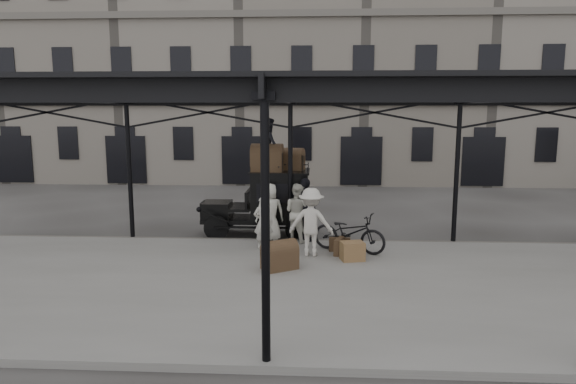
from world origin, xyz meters
name	(u,v)px	position (x,y,z in m)	size (l,w,h in m)	color
ground	(287,263)	(0.00, 0.00, 0.00)	(120.00, 120.00, 0.00)	#383533
platform	(282,285)	(0.00, -2.00, 0.07)	(28.00, 8.00, 0.15)	slate
canopy	(282,89)	(0.00, -1.72, 4.60)	(22.50, 9.00, 4.74)	black
building_frontage	(304,61)	(0.00, 18.00, 7.00)	(64.00, 8.00, 14.00)	slate
taxi	(271,200)	(-0.70, 3.00, 1.20)	(3.65, 1.55, 2.18)	black
porter_left	(263,223)	(-0.71, 0.82, 0.93)	(0.57, 0.37, 1.55)	beige
porter_midleft	(298,212)	(0.23, 1.80, 1.04)	(0.87, 0.68, 1.78)	beige
porter_centre	(270,212)	(-0.62, 1.80, 1.04)	(0.87, 0.57, 1.78)	beige
porter_official	(305,210)	(0.46, 1.80, 1.12)	(1.14, 0.48, 1.95)	black
porter_right	(311,222)	(0.66, 0.24, 1.09)	(1.22, 0.70, 1.89)	beige
bicycle	(349,232)	(1.74, 0.68, 0.71)	(0.74, 2.13, 1.12)	black
porter_roof	(269,144)	(-0.73, 2.90, 3.03)	(0.83, 0.65, 1.70)	black
steamer_trunk_roof_near	(267,160)	(-0.78, 2.75, 2.55)	(1.01, 0.62, 0.74)	#4A3522
steamer_trunk_roof_far	(291,161)	(-0.03, 3.20, 2.48)	(0.82, 0.50, 0.60)	#4A3522
steamer_trunk_platform	(280,257)	(-0.12, -1.03, 0.46)	(0.85, 0.52, 0.63)	#4A3522
wicker_hamper	(352,251)	(1.77, -0.16, 0.40)	(0.60, 0.45, 0.50)	#936943
suitcase_upright	(339,246)	(1.45, 0.41, 0.38)	(0.15, 0.60, 0.45)	#4A3522
suitcase_flat	(340,245)	(1.47, 0.68, 0.35)	(0.60, 0.15, 0.40)	#4A3522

